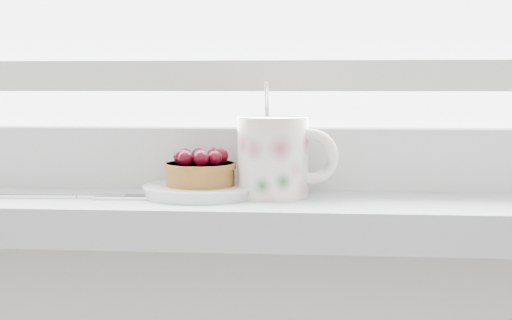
# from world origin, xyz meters

# --- Properties ---
(saucer) EXTENTS (0.12, 0.12, 0.01)m
(saucer) POSITION_xyz_m (-0.02, 1.89, 0.95)
(saucer) COLOR white
(saucer) RESTS_ON windowsill
(raspberry_tart) EXTENTS (0.08, 0.08, 0.04)m
(raspberry_tart) POSITION_xyz_m (-0.02, 1.89, 0.97)
(raspberry_tart) COLOR brown
(raspberry_tart) RESTS_ON saucer
(floral_mug) EXTENTS (0.11, 0.09, 0.12)m
(floral_mug) POSITION_xyz_m (0.07, 1.90, 0.98)
(floral_mug) COLOR white
(floral_mug) RESTS_ON windowsill
(fork) EXTENTS (0.20, 0.03, 0.00)m
(fork) POSITION_xyz_m (-0.16, 1.87, 0.94)
(fork) COLOR silver
(fork) RESTS_ON windowsill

